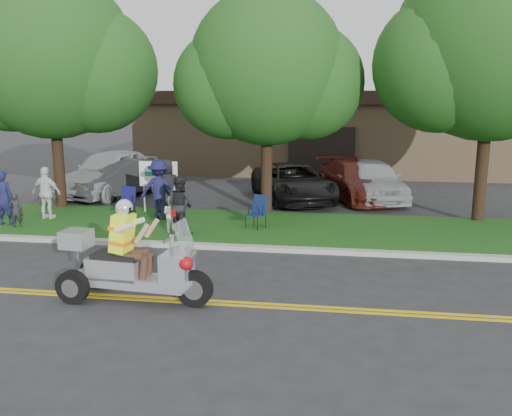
# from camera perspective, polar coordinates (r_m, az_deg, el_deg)

# --- Properties ---
(ground) EXTENTS (120.00, 120.00, 0.00)m
(ground) POSITION_cam_1_polar(r_m,az_deg,el_deg) (10.92, -6.53, -8.76)
(ground) COLOR #28282B
(ground) RESTS_ON ground
(centerline_near) EXTENTS (60.00, 0.10, 0.01)m
(centerline_near) POSITION_cam_1_polar(r_m,az_deg,el_deg) (10.39, -7.37, -9.83)
(centerline_near) COLOR gold
(centerline_near) RESTS_ON ground
(centerline_far) EXTENTS (60.00, 0.10, 0.01)m
(centerline_far) POSITION_cam_1_polar(r_m,az_deg,el_deg) (10.54, -7.13, -9.52)
(centerline_far) COLOR gold
(centerline_far) RESTS_ON ground
(curb) EXTENTS (60.00, 0.25, 0.12)m
(curb) POSITION_cam_1_polar(r_m,az_deg,el_deg) (13.72, -3.24, -4.11)
(curb) COLOR #A8A89E
(curb) RESTS_ON ground
(grass_verge) EXTENTS (60.00, 4.00, 0.10)m
(grass_verge) POSITION_cam_1_polar(r_m,az_deg,el_deg) (15.76, -1.65, -2.00)
(grass_verge) COLOR #1F4D14
(grass_verge) RESTS_ON ground
(commercial_building) EXTENTS (18.00, 8.20, 4.00)m
(commercial_building) POSITION_cam_1_polar(r_m,az_deg,el_deg) (28.90, 7.18, 8.17)
(commercial_building) COLOR #9E7F5B
(commercial_building) RESTS_ON ground
(tree_left) EXTENTS (6.62, 5.40, 7.78)m
(tree_left) POSITION_cam_1_polar(r_m,az_deg,el_deg) (19.24, -20.55, 14.18)
(tree_left) COLOR #332114
(tree_left) RESTS_ON ground
(tree_mid) EXTENTS (5.88, 4.80, 7.05)m
(tree_mid) POSITION_cam_1_polar(r_m,az_deg,el_deg) (17.23, 1.36, 13.87)
(tree_mid) COLOR #332114
(tree_mid) RESTS_ON ground
(tree_right) EXTENTS (6.86, 5.60, 8.07)m
(tree_right) POSITION_cam_1_polar(r_m,az_deg,el_deg) (17.47, 23.75, 14.83)
(tree_right) COLOR #332114
(tree_right) RESTS_ON ground
(business_sign) EXTENTS (1.25, 0.06, 1.75)m
(business_sign) POSITION_cam_1_polar(r_m,az_deg,el_deg) (17.58, -10.22, 3.26)
(business_sign) COLOR silver
(business_sign) RESTS_ON ground
(trike_scooter) EXTENTS (2.99, 1.04, 1.95)m
(trike_scooter) POSITION_cam_1_polar(r_m,az_deg,el_deg) (10.49, -13.20, -5.93)
(trike_scooter) COLOR black
(trike_scooter) RESTS_ON ground
(lawn_chair_a) EXTENTS (0.67, 0.68, 0.93)m
(lawn_chair_a) POSITION_cam_1_polar(r_m,az_deg,el_deg) (15.38, 0.20, -0.16)
(lawn_chair_a) COLOR black
(lawn_chair_a) RESTS_ON grass_verge
(lawn_chair_b) EXTENTS (0.54, 0.55, 0.92)m
(lawn_chair_b) POSITION_cam_1_polar(r_m,az_deg,el_deg) (17.26, -13.42, 0.84)
(lawn_chair_b) COLOR black
(lawn_chair_b) RESTS_ON grass_verge
(spectator_adult_left) EXTENTS (0.60, 0.41, 1.59)m
(spectator_adult_left) POSITION_cam_1_polar(r_m,az_deg,el_deg) (17.29, -25.02, 0.99)
(spectator_adult_left) COLOR #181A44
(spectator_adult_left) RESTS_ON grass_verge
(spectator_adult_mid) EXTENTS (0.96, 0.88, 1.59)m
(spectator_adult_mid) POSITION_cam_1_polar(r_m,az_deg,el_deg) (14.79, -7.99, 0.31)
(spectator_adult_mid) COLOR black
(spectator_adult_mid) RESTS_ON grass_verge
(spectator_adult_right) EXTENTS (0.97, 0.48, 1.60)m
(spectator_adult_right) POSITION_cam_1_polar(r_m,az_deg,el_deg) (17.62, -21.18, 1.50)
(spectator_adult_right) COLOR white
(spectator_adult_right) RESTS_ON grass_verge
(spectator_chair_a) EXTENTS (1.24, 0.80, 1.82)m
(spectator_chair_a) POSITION_cam_1_polar(r_m,az_deg,el_deg) (16.61, -10.14, 1.91)
(spectator_chair_a) COLOR #181842
(spectator_chair_a) RESTS_ON grass_verge
(spectator_chair_b) EXTENTS (1.01, 0.85, 1.77)m
(spectator_chair_b) POSITION_cam_1_polar(r_m,az_deg,el_deg) (17.17, -9.33, 2.19)
(spectator_chair_b) COLOR black
(spectator_chair_b) RESTS_ON grass_verge
(child_left) EXTENTS (0.41, 0.33, 0.97)m
(child_left) POSITION_cam_1_polar(r_m,az_deg,el_deg) (16.94, -23.95, -0.20)
(child_left) COLOR black
(child_left) RESTS_ON grass_verge
(child_right) EXTENTS (0.60, 0.53, 1.02)m
(child_right) POSITION_cam_1_polar(r_m,az_deg,el_deg) (15.03, -8.92, -0.64)
(child_right) COLOR silver
(child_right) RESTS_ON grass_verge
(parked_car_far_left) EXTENTS (2.93, 5.44, 1.76)m
(parked_car_far_left) POSITION_cam_1_polar(r_m,az_deg,el_deg) (21.80, -15.08, 3.68)
(parked_car_far_left) COLOR #A7A9AF
(parked_car_far_left) RESTS_ON ground
(parked_car_left) EXTENTS (3.13, 4.60, 1.44)m
(parked_car_left) POSITION_cam_1_polar(r_m,az_deg,el_deg) (21.20, -14.38, 3.05)
(parked_car_left) COLOR #2A2A2C
(parked_car_left) RESTS_ON ground
(parked_car_mid) EXTENTS (3.88, 5.36, 1.35)m
(parked_car_mid) POSITION_cam_1_polar(r_m,az_deg,el_deg) (19.85, 3.94, 2.70)
(parked_car_mid) COLOR black
(parked_car_mid) RESTS_ON ground
(parked_car_right) EXTENTS (3.53, 5.24, 1.41)m
(parked_car_right) POSITION_cam_1_polar(r_m,az_deg,el_deg) (20.43, 10.58, 2.87)
(parked_car_right) COLOR #4D1812
(parked_car_right) RESTS_ON ground
(parked_car_far_right) EXTENTS (2.80, 4.80, 1.53)m
(parked_car_far_right) POSITION_cam_1_polar(r_m,az_deg,el_deg) (20.34, 12.07, 2.94)
(parked_car_far_right) COLOR #A2A4A9
(parked_car_far_right) RESTS_ON ground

